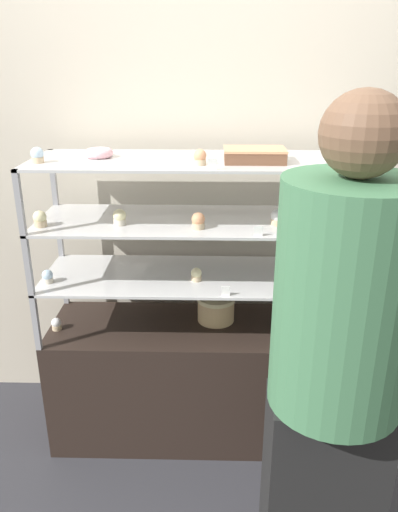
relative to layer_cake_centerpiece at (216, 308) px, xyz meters
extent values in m
plane|color=#2D2D33|center=(-0.08, -0.06, -0.68)|extent=(20.00, 20.00, 0.00)
cube|color=beige|center=(-0.08, 0.33, 0.62)|extent=(8.00, 0.05, 2.60)
cube|color=black|center=(-0.08, -0.06, -0.37)|extent=(1.45, 0.48, 0.61)
cube|color=#99999E|center=(-0.79, 0.17, 0.07)|extent=(0.02, 0.02, 0.27)
cube|color=#99999E|center=(0.63, 0.17, 0.07)|extent=(0.02, 0.02, 0.27)
cube|color=#99999E|center=(-0.79, -0.29, 0.07)|extent=(0.02, 0.02, 0.27)
cube|color=#99999E|center=(0.63, -0.29, 0.07)|extent=(0.02, 0.02, 0.27)
cube|color=silver|center=(-0.08, -0.06, 0.20)|extent=(1.45, 0.48, 0.01)
cube|color=#99999E|center=(-0.79, 0.17, 0.34)|extent=(0.02, 0.02, 0.27)
cube|color=#99999E|center=(0.63, 0.17, 0.34)|extent=(0.02, 0.02, 0.27)
cube|color=#99999E|center=(-0.79, -0.29, 0.34)|extent=(0.02, 0.02, 0.27)
cube|color=#99999E|center=(0.63, -0.29, 0.34)|extent=(0.02, 0.02, 0.27)
cube|color=silver|center=(-0.08, -0.06, 0.47)|extent=(1.45, 0.48, 0.01)
cube|color=#99999E|center=(-0.79, 0.17, 0.61)|extent=(0.02, 0.02, 0.27)
cube|color=#99999E|center=(0.63, 0.17, 0.61)|extent=(0.02, 0.02, 0.27)
cube|color=#99999E|center=(-0.79, -0.29, 0.61)|extent=(0.02, 0.02, 0.27)
cube|color=#99999E|center=(0.63, -0.29, 0.61)|extent=(0.02, 0.02, 0.27)
cube|color=silver|center=(-0.08, -0.06, 0.74)|extent=(1.45, 0.48, 0.01)
cylinder|color=#DBBC84|center=(0.00, 0.00, -0.01)|extent=(0.18, 0.18, 0.11)
cylinder|color=#F4EAB2|center=(0.00, 0.00, 0.05)|extent=(0.19, 0.19, 0.02)
cube|color=brown|center=(0.15, -0.11, 0.77)|extent=(0.25, 0.17, 0.05)
cube|color=#E5996B|center=(0.15, -0.11, 0.80)|extent=(0.26, 0.17, 0.01)
cylinder|color=#CCB28C|center=(-0.77, -0.11, -0.05)|extent=(0.04, 0.04, 0.02)
sphere|color=white|center=(-0.77, -0.11, -0.03)|extent=(0.05, 0.05, 0.05)
cylinder|color=beige|center=(0.59, -0.19, -0.05)|extent=(0.04, 0.04, 0.02)
sphere|color=#8C5B42|center=(0.59, -0.19, -0.03)|extent=(0.05, 0.05, 0.05)
cube|color=white|center=(0.26, -0.28, -0.04)|extent=(0.04, 0.00, 0.04)
cylinder|color=beige|center=(-0.76, -0.16, 0.22)|extent=(0.05, 0.05, 0.02)
sphere|color=silver|center=(-0.76, -0.16, 0.24)|extent=(0.05, 0.05, 0.05)
cylinder|color=#CCB28C|center=(-0.09, -0.12, 0.22)|extent=(0.05, 0.05, 0.02)
sphere|color=#F4EAB2|center=(-0.09, -0.12, 0.24)|extent=(0.05, 0.05, 0.05)
cylinder|color=beige|center=(0.59, -0.16, 0.22)|extent=(0.05, 0.05, 0.02)
sphere|color=silver|center=(0.59, -0.16, 0.24)|extent=(0.05, 0.05, 0.05)
cube|color=white|center=(0.04, -0.28, 0.23)|extent=(0.04, 0.00, 0.04)
cylinder|color=#CCB28C|center=(-0.76, -0.17, 0.49)|extent=(0.05, 0.05, 0.03)
sphere|color=#F4EAB2|center=(-0.76, -0.17, 0.52)|extent=(0.06, 0.06, 0.06)
cylinder|color=beige|center=(-0.42, -0.14, 0.49)|extent=(0.05, 0.05, 0.03)
sphere|color=#F4EAB2|center=(-0.42, -0.14, 0.52)|extent=(0.06, 0.06, 0.06)
cylinder|color=#CCB28C|center=(-0.09, -0.18, 0.49)|extent=(0.05, 0.05, 0.03)
sphere|color=#E5996B|center=(-0.09, -0.18, 0.52)|extent=(0.06, 0.06, 0.06)
cylinder|color=#CCB28C|center=(0.26, -0.13, 0.49)|extent=(0.05, 0.05, 0.03)
sphere|color=white|center=(0.26, -0.13, 0.52)|extent=(0.06, 0.06, 0.06)
cylinder|color=#CCB28C|center=(0.58, -0.17, 0.49)|extent=(0.05, 0.05, 0.03)
sphere|color=silver|center=(0.58, -0.17, 0.52)|extent=(0.06, 0.06, 0.06)
cube|color=white|center=(0.16, -0.28, 0.50)|extent=(0.04, 0.00, 0.04)
cylinder|color=#CCB28C|center=(-0.75, -0.15, 0.76)|extent=(0.05, 0.05, 0.02)
sphere|color=silver|center=(-0.75, -0.15, 0.78)|extent=(0.05, 0.05, 0.05)
cylinder|color=#CCB28C|center=(-0.08, -0.18, 0.76)|extent=(0.05, 0.05, 0.02)
sphere|color=#E5996B|center=(-0.08, -0.18, 0.78)|extent=(0.05, 0.05, 0.05)
cylinder|color=white|center=(0.58, -0.18, 0.76)|extent=(0.05, 0.05, 0.02)
sphere|color=silver|center=(0.58, -0.18, 0.78)|extent=(0.05, 0.05, 0.05)
cube|color=white|center=(-0.03, -0.28, 0.77)|extent=(0.04, 0.00, 0.04)
torus|color=#EFB2BC|center=(-0.52, -0.03, 0.77)|extent=(0.12, 0.12, 0.04)
cube|color=black|center=(0.36, -0.88, -0.27)|extent=(0.39, 0.22, 0.82)
cylinder|color=#3F724C|center=(0.36, -0.88, 0.49)|extent=(0.41, 0.41, 0.71)
sphere|color=brown|center=(0.36, -0.88, 0.97)|extent=(0.23, 0.23, 0.23)
camera|label=1|loc=(-0.03, -2.20, 1.15)|focal=35.00mm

